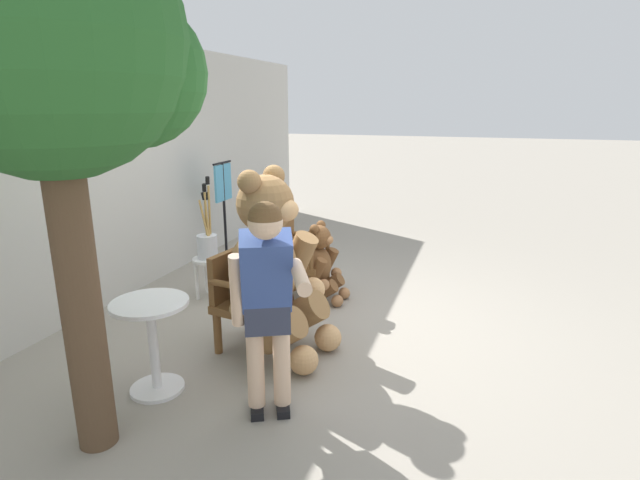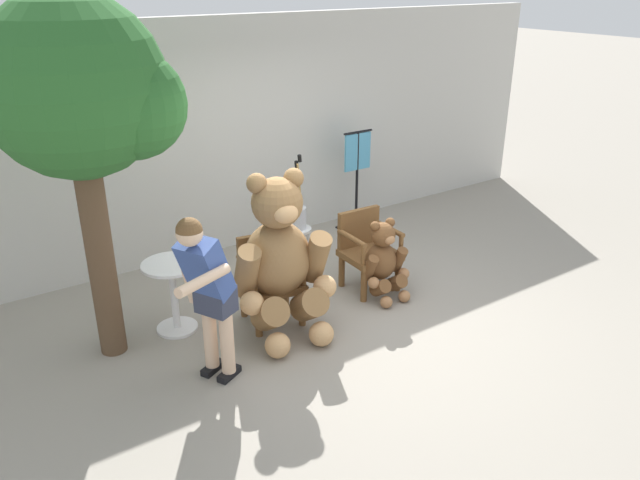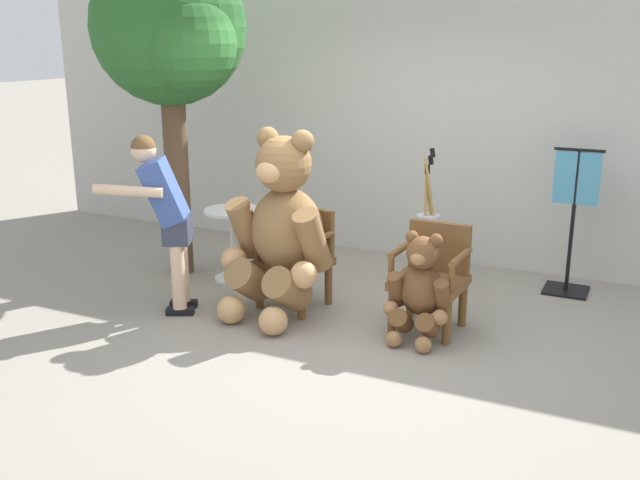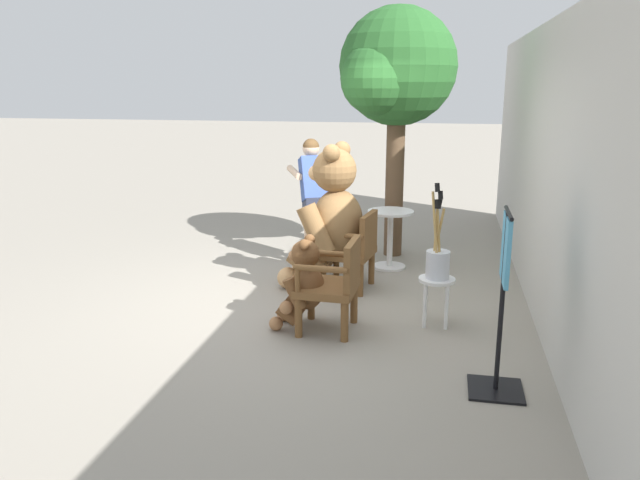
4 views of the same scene
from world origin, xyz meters
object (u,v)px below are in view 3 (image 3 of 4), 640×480
object	(u,v)px
wooden_chair_left	(298,255)
patio_tree	(172,34)
person_visitor	(165,210)
round_side_table	(234,236)
white_stool	(427,252)
wooden_chair_right	(432,274)
clothing_display_stand	(573,218)
teddy_bear_small	(420,288)
brush_bucket	(428,223)
teddy_bear_large	(281,226)

from	to	relation	value
wooden_chair_left	patio_tree	distance (m)	2.39
person_visitor	round_side_table	xyz separation A→B (m)	(0.06, 0.96, -0.47)
white_stool	wooden_chair_right	bearing A→B (deg)	-70.55
patio_tree	clothing_display_stand	xyz separation A→B (m)	(3.59, 1.12, -1.63)
wooden_chair_right	clothing_display_stand	distance (m)	1.68
teddy_bear_small	brush_bucket	size ratio (longest dim) A/B	0.98
wooden_chair_left	round_side_table	distance (m)	0.93
wooden_chair_right	person_visitor	distance (m)	2.30
patio_tree	brush_bucket	bearing A→B (deg)	15.33
teddy_bear_large	patio_tree	size ratio (longest dim) A/B	0.51
round_side_table	patio_tree	bearing A→B (deg)	-174.72
person_visitor	brush_bucket	size ratio (longest dim) A/B	1.72
white_stool	clothing_display_stand	size ratio (longest dim) A/B	0.34
brush_bucket	patio_tree	world-z (taller)	patio_tree
teddy_bear_large	white_stool	distance (m)	1.57
teddy_bear_small	patio_tree	distance (m)	3.34
wooden_chair_right	teddy_bear_large	distance (m)	1.32
wooden_chair_right	patio_tree	xyz separation A→B (m)	(-2.67, 0.27, 1.89)
white_stool	patio_tree	xyz separation A→B (m)	(-2.35, -0.65, 2.00)
wooden_chair_right	teddy_bear_small	world-z (taller)	teddy_bear_small
teddy_bear_small	person_visitor	xyz separation A→B (m)	(-2.16, -0.35, 0.49)
white_stool	clothing_display_stand	xyz separation A→B (m)	(1.24, 0.47, 0.36)
round_side_table	patio_tree	xyz separation A→B (m)	(-0.57, -0.05, 1.91)
wooden_chair_right	white_stool	world-z (taller)	wooden_chair_right
person_visitor	wooden_chair_left	bearing A→B (deg)	34.34
wooden_chair_left	white_stool	bearing A→B (deg)	45.32
teddy_bear_large	teddy_bear_small	world-z (taller)	teddy_bear_large
round_side_table	patio_tree	distance (m)	1.99
brush_bucket	patio_tree	size ratio (longest dim) A/B	0.29
brush_bucket	patio_tree	distance (m)	2.98
wooden_chair_right	teddy_bear_large	bearing A→B (deg)	-167.97
wooden_chair_right	white_stool	size ratio (longest dim) A/B	1.87
wooden_chair_right	person_visitor	xyz separation A→B (m)	(-2.16, -0.64, 0.46)
white_stool	patio_tree	distance (m)	3.15
teddy_bear_large	brush_bucket	bearing A→B (deg)	51.82
white_stool	person_visitor	bearing A→B (deg)	-139.80
person_visitor	round_side_table	size ratio (longest dim) A/B	2.15
wooden_chair_right	patio_tree	bearing A→B (deg)	174.21
white_stool	round_side_table	distance (m)	1.88
patio_tree	clothing_display_stand	world-z (taller)	patio_tree
person_visitor	white_stool	size ratio (longest dim) A/B	3.37
wooden_chair_left	wooden_chair_right	world-z (taller)	same
teddy_bear_large	white_stool	world-z (taller)	teddy_bear_large
white_stool	patio_tree	world-z (taller)	patio_tree
teddy_bear_small	white_stool	bearing A→B (deg)	104.86
teddy_bear_large	brush_bucket	xyz separation A→B (m)	(0.93, 1.18, -0.14)
teddy_bear_large	person_visitor	bearing A→B (deg)	-157.87
teddy_bear_large	round_side_table	xyz separation A→B (m)	(-0.85, 0.59, -0.34)
teddy_bear_small	white_stool	distance (m)	1.25
wooden_chair_left	teddy_bear_large	xyz separation A→B (m)	(-0.02, -0.27, 0.33)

